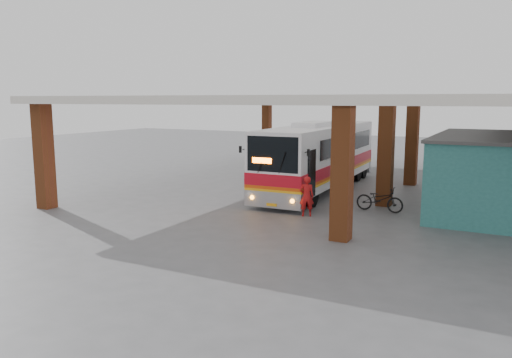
{
  "coord_description": "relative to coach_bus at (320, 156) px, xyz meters",
  "views": [
    {
      "loc": [
        7.78,
        -18.22,
        4.51
      ],
      "look_at": [
        -1.65,
        0.0,
        1.24
      ],
      "focal_mm": 35.0,
      "sensor_mm": 36.0,
      "label": 1
    }
  ],
  "objects": [
    {
      "name": "red_chair",
      "position": [
        5.3,
        3.41,
        -1.36
      ],
      "size": [
        0.45,
        0.45,
        0.77
      ],
      "rotation": [
        0.0,
        0.0,
        -0.14
      ],
      "color": "red",
      "rests_on": "ground"
    },
    {
      "name": "coach_bus",
      "position": [
        0.0,
        0.0,
        0.0
      ],
      "size": [
        2.8,
        11.93,
        3.46
      ],
      "rotation": [
        0.0,
        0.0,
        0.03
      ],
      "color": "white",
      "rests_on": "ground"
    },
    {
      "name": "canopy_roof",
      "position": [
        1.32,
        1.16,
        2.78
      ],
      "size": [
        21.0,
        23.0,
        0.3
      ],
      "primitive_type": "cube",
      "color": "silver",
      "rests_on": "brick_columns"
    },
    {
      "name": "ground",
      "position": [
        0.82,
        -5.34,
        -1.72
      ],
      "size": [
        90.0,
        90.0,
        0.0
      ],
      "primitive_type": "plane",
      "color": "#515154",
      "rests_on": "ground"
    },
    {
      "name": "shop_building",
      "position": [
        8.32,
        -1.34,
        -0.15
      ],
      "size": [
        5.2,
        8.2,
        3.11
      ],
      "color": "#2C6E6C",
      "rests_on": "ground"
    },
    {
      "name": "motorcycle",
      "position": [
        3.93,
        -3.58,
        -1.21
      ],
      "size": [
        1.96,
        0.77,
        1.01
      ],
      "primitive_type": "imported",
      "rotation": [
        0.0,
        0.0,
        1.52
      ],
      "color": "black",
      "rests_on": "ground"
    },
    {
      "name": "brick_columns",
      "position": [
        2.25,
        -0.34,
        0.46
      ],
      "size": [
        20.1,
        21.6,
        4.35
      ],
      "color": "#994921",
      "rests_on": "ground"
    },
    {
      "name": "pedestrian",
      "position": [
        1.59,
        -5.73,
        -0.93
      ],
      "size": [
        0.69,
        0.6,
        1.58
      ],
      "primitive_type": "imported",
      "rotation": [
        0.0,
        0.0,
        3.63
      ],
      "color": "red",
      "rests_on": "ground"
    }
  ]
}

